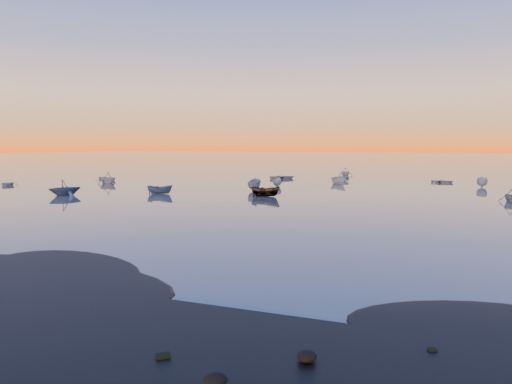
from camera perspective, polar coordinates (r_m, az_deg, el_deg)
The scene contains 6 objects.
ground at distance 121.79m, azimuth 13.87°, elevation 2.26°, with size 600.00×600.00×0.00m, color #6B6059.
mud_lobes at distance 27.07m, azimuth -20.08°, elevation -8.66°, with size 140.00×6.00×0.07m, color black, non-canonical shape.
moored_fleet at distance 75.72m, azimuth 8.60°, elevation 0.51°, with size 124.00×58.00×1.20m, color beige, non-canonical shape.
boat_near_left at distance 87.51m, azimuth -26.53°, elevation 0.65°, with size 3.83×1.59×0.96m, color beige.
boat_near_center at distance 66.49m, azimuth -10.92°, elevation -0.21°, with size 3.45×1.46×1.20m, color #394D6D.
boat_near_right at distance 63.05m, azimuth 27.09°, elevation -1.02°, with size 3.30×1.49×1.16m, color gray.
Camera 1 is at (17.86, -20.30, 6.46)m, focal length 35.00 mm.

